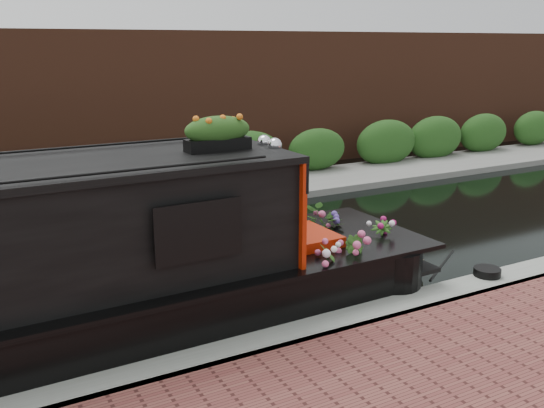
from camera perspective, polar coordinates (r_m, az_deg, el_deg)
ground at (r=10.23m, az=-10.99°, el=-6.41°), size 80.00×80.00×0.00m
near_bank_coping at (r=7.44m, az=-2.76°, el=-14.72°), size 40.00×0.60×0.50m
far_bank_path at (r=14.10m, az=-16.32°, el=-0.77°), size 40.00×2.40×0.34m
far_hedge at (r=14.96m, az=-17.09°, el=0.05°), size 40.00×1.10×2.80m
far_brick_wall at (r=16.96m, az=-18.60°, el=1.66°), size 40.00×1.00×8.00m
rope_fender at (r=10.20m, az=12.59°, el=-5.42°), size 0.38×0.42×0.38m
coiled_mooring_rope at (r=9.81m, az=19.59°, el=-6.04°), size 0.41×0.41×0.12m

